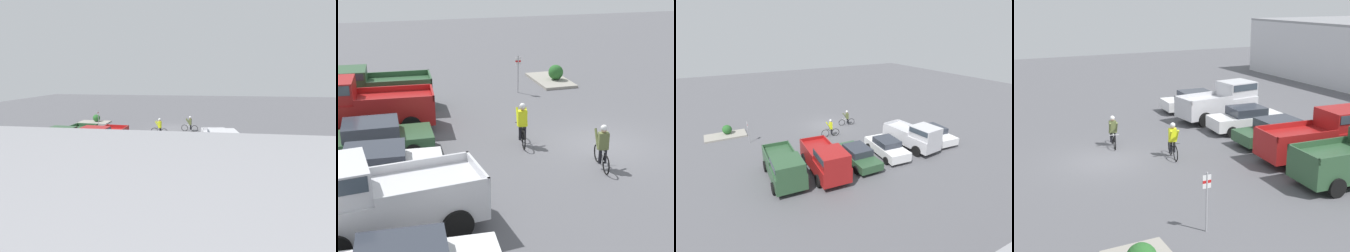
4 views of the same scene
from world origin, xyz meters
The scene contains 12 objects.
ground_plane centered at (0.00, 0.00, 0.00)m, with size 80.00×80.00×0.00m, color #56565B.
sedan_0 centered at (-6.96, 8.42, 0.69)m, with size 2.22×4.49×1.36m.
pickup_truck_0 centered at (-4.20, 8.94, 1.19)m, with size 2.55×5.19×2.30m.
sedan_1 centered at (-1.36, 8.82, 0.71)m, with size 2.19×4.41×1.41m.
sedan_2 centered at (1.44, 8.89, 0.69)m, with size 2.04×4.55×1.36m.
pickup_truck_1 centered at (4.28, 9.34, 1.21)m, with size 2.52×5.54×2.34m.
pickup_truck_2 centered at (7.06, 8.75, 1.11)m, with size 2.43×5.13×2.13m.
cyclist_0 centered at (0.96, 3.10, 0.86)m, with size 1.75×0.53×1.75m.
cyclist_1 centered at (-1.93, 1.07, 0.81)m, with size 1.75×0.53×1.65m.
fire_lane_sign centered at (8.12, 0.98, 1.26)m, with size 0.06×0.30×2.08m.
curb_island centered at (9.89, -1.63, 0.07)m, with size 3.72×1.95×0.15m, color gray.
shrub centered at (9.67, -1.87, 0.59)m, with size 0.89×0.89×0.89m.
Camera 3 is at (10.83, 24.24, 9.74)m, focal length 28.00 mm.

